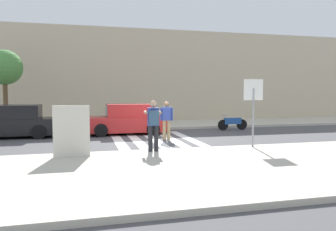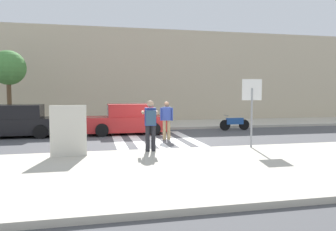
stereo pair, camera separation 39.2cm
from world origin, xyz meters
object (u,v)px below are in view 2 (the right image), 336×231
object	(u,v)px
photographer_with_backpack	(150,121)
advertising_board	(68,131)
stop_sign	(252,98)
parked_car_black	(16,122)
parked_car_red	(127,120)
street_tree_west	(8,68)
motorcycle	(235,123)
pedestrian_crossing	(167,118)

from	to	relation	value
photographer_with_backpack	advertising_board	size ratio (longest dim) A/B	1.08
stop_sign	advertising_board	distance (m)	6.44
parked_car_black	parked_car_red	size ratio (longest dim) A/B	1.00
street_tree_west	parked_car_red	bearing A→B (deg)	-24.23
motorcycle	stop_sign	bearing A→B (deg)	-109.07
street_tree_west	advertising_board	world-z (taller)	street_tree_west
parked_car_black	stop_sign	bearing A→B (deg)	-32.73
pedestrian_crossing	parked_car_red	bearing A→B (deg)	121.87
parked_car_red	street_tree_west	bearing A→B (deg)	155.77
parked_car_black	parked_car_red	world-z (taller)	same
motorcycle	street_tree_west	bearing A→B (deg)	168.46
pedestrian_crossing	parked_car_black	bearing A→B (deg)	160.36
street_tree_west	motorcycle	bearing A→B (deg)	-11.54
photographer_with_backpack	street_tree_west	world-z (taller)	street_tree_west
stop_sign	pedestrian_crossing	bearing A→B (deg)	124.31
photographer_with_backpack	parked_car_red	bearing A→B (deg)	91.85
pedestrian_crossing	motorcycle	size ratio (longest dim) A/B	0.98
stop_sign	pedestrian_crossing	world-z (taller)	stop_sign
motorcycle	parked_car_black	bearing A→B (deg)	-178.49
stop_sign	photographer_with_backpack	world-z (taller)	stop_sign
motorcycle	advertising_board	bearing A→B (deg)	-142.48
stop_sign	parked_car_black	world-z (taller)	stop_sign
advertising_board	parked_car_black	bearing A→B (deg)	114.83
photographer_with_backpack	advertising_board	bearing A→B (deg)	-173.80
pedestrian_crossing	street_tree_west	world-z (taller)	street_tree_west
advertising_board	parked_car_red	bearing A→B (deg)	68.54
advertising_board	photographer_with_backpack	bearing A→B (deg)	6.20
parked_car_black	pedestrian_crossing	bearing A→B (deg)	-19.64
stop_sign	advertising_board	world-z (taller)	stop_sign
photographer_with_backpack	parked_car_black	world-z (taller)	photographer_with_backpack
stop_sign	motorcycle	distance (m)	6.78
pedestrian_crossing	parked_car_red	xyz separation A→B (m)	(-1.52, 2.45, -0.25)
stop_sign	pedestrian_crossing	distance (m)	4.34
photographer_with_backpack	motorcycle	world-z (taller)	photographer_with_backpack
pedestrian_crossing	motorcycle	world-z (taller)	pedestrian_crossing
advertising_board	street_tree_west	bearing A→B (deg)	112.78
parked_car_red	advertising_board	bearing A→B (deg)	-111.46
parked_car_black	advertising_board	xyz separation A→B (m)	(2.89, -6.24, 0.21)
stop_sign	photographer_with_backpack	bearing A→B (deg)	-179.85
advertising_board	motorcycle	bearing A→B (deg)	37.52
photographer_with_backpack	parked_car_red	size ratio (longest dim) A/B	0.42
stop_sign	parked_car_red	world-z (taller)	stop_sign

